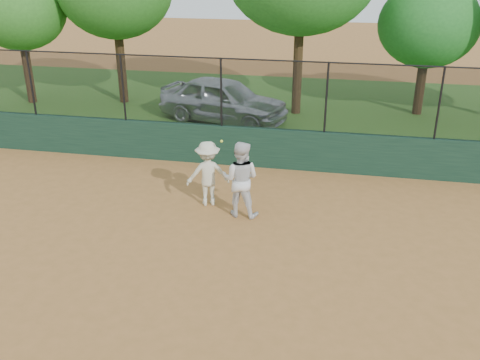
% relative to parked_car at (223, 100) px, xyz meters
% --- Properties ---
extents(ground, '(80.00, 80.00, 0.00)m').
position_rel_parked_car_xyz_m(ground, '(1.41, -10.20, -0.83)').
color(ground, '#AA6E36').
rests_on(ground, ground).
extents(back_wall, '(26.00, 0.20, 1.20)m').
position_rel_parked_car_xyz_m(back_wall, '(1.41, -4.20, -0.23)').
color(back_wall, '#1A3A28').
rests_on(back_wall, ground).
extents(grass_strip, '(36.00, 12.00, 0.01)m').
position_rel_parked_car_xyz_m(grass_strip, '(1.41, 1.80, -0.82)').
color(grass_strip, '#2C581B').
rests_on(grass_strip, ground).
extents(parked_car, '(5.20, 3.21, 1.65)m').
position_rel_parked_car_xyz_m(parked_car, '(0.00, 0.00, 0.00)').
color(parked_car, '#AFB4B9').
rests_on(parked_car, ground).
extents(player_second, '(0.97, 0.78, 1.89)m').
position_rel_parked_car_xyz_m(player_second, '(2.09, -7.37, 0.12)').
color(player_second, silver).
rests_on(player_second, ground).
extents(player_main, '(1.24, 0.96, 1.84)m').
position_rel_parked_car_xyz_m(player_main, '(1.18, -6.96, 0.02)').
color(player_main, beige).
rests_on(player_main, ground).
extents(fence_assembly, '(26.00, 0.06, 2.00)m').
position_rel_parked_car_xyz_m(fence_assembly, '(1.38, -4.20, 1.41)').
color(fence_assembly, black).
rests_on(fence_assembly, back_wall).
extents(tree_0, '(3.85, 3.50, 5.49)m').
position_rel_parked_car_xyz_m(tree_0, '(-8.53, 1.06, 2.99)').
color(tree_0, '#472C19').
rests_on(tree_0, ground).
extents(tree_3, '(3.69, 3.35, 5.00)m').
position_rel_parked_car_xyz_m(tree_3, '(7.25, 2.42, 2.57)').
color(tree_3, '#392513').
rests_on(tree_3, ground).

